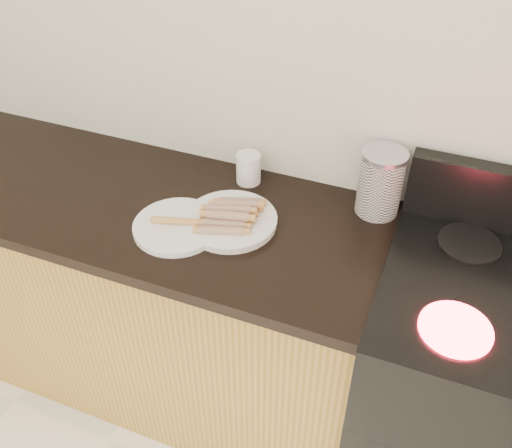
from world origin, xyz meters
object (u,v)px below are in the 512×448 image
at_px(side_plate, 177,226).
at_px(canister, 380,182).
at_px(stove, 485,402).
at_px(mug, 248,168).
at_px(main_plate, 231,221).

relative_size(side_plate, canister, 1.24).
bearing_deg(canister, side_plate, -150.02).
bearing_deg(stove, mug, 164.56).
distance_m(canister, mug, 0.43).
distance_m(stove, mug, 1.04).
xyz_separation_m(stove, main_plate, (-0.85, 0.02, 0.45)).
xyz_separation_m(stove, mug, (-0.89, 0.24, 0.49)).
bearing_deg(side_plate, stove, 3.72).
bearing_deg(stove, main_plate, 178.90).
bearing_deg(canister, mug, -180.00).
height_order(stove, canister, canister).
xyz_separation_m(stove, side_plate, (-0.99, -0.06, 0.45)).
bearing_deg(side_plate, mug, 71.12).
bearing_deg(main_plate, side_plate, -150.11).
distance_m(side_plate, mug, 0.33).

